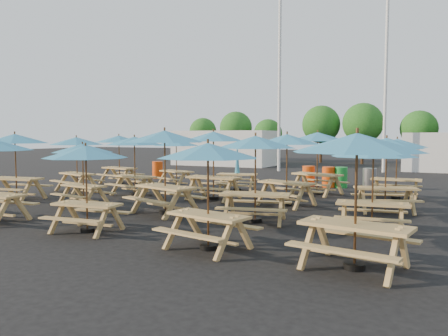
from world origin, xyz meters
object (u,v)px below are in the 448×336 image
at_px(waste_bin_3, 341,177).
at_px(picnic_unit_16, 357,150).
at_px(picnic_unit_3, 119,141).
at_px(picnic_unit_5, 83,151).
at_px(picnic_unit_9, 165,141).
at_px(picnic_unit_15, 318,140).
at_px(picnic_unit_8, 86,156).
at_px(picnic_unit_18, 387,147).
at_px(waste_bin_4, 369,179).
at_px(picnic_unit_19, 397,146).
at_px(picnic_unit_1, 15,142).
at_px(picnic_unit_2, 76,144).
at_px(waste_bin_2, 329,177).
at_px(picnic_unit_6, 134,144).
at_px(picnic_unit_13, 255,146).
at_px(picnic_unit_12, 208,156).
at_px(picnic_unit_17, 373,155).
at_px(picnic_unit_10, 213,140).
at_px(picnic_unit_7, 176,145).
at_px(waste_bin_1, 309,176).
at_px(picnic_unit_11, 237,170).
at_px(waste_bin_0, 158,170).

bearing_deg(waste_bin_3, picnic_unit_16, -77.71).
height_order(picnic_unit_3, picnic_unit_5, picnic_unit_3).
relative_size(picnic_unit_9, picnic_unit_15, 0.99).
xyz_separation_m(picnic_unit_5, waste_bin_3, (6.84, 9.20, -1.38)).
relative_size(picnic_unit_8, picnic_unit_9, 0.73).
distance_m(picnic_unit_18, waste_bin_4, 6.17).
bearing_deg(picnic_unit_16, picnic_unit_9, 162.61).
bearing_deg(waste_bin_4, picnic_unit_19, -63.12).
height_order(picnic_unit_1, picnic_unit_3, picnic_unit_1).
height_order(picnic_unit_18, picnic_unit_19, picnic_unit_18).
xyz_separation_m(picnic_unit_5, picnic_unit_15, (6.44, 6.35, 0.37)).
bearing_deg(picnic_unit_18, waste_bin_3, 93.69).
bearing_deg(picnic_unit_9, picnic_unit_2, 173.33).
xyz_separation_m(picnic_unit_3, waste_bin_2, (9.75, 3.03, -1.63)).
height_order(picnic_unit_6, picnic_unit_13, picnic_unit_13).
relative_size(picnic_unit_12, picnic_unit_18, 0.89).
distance_m(waste_bin_2, waste_bin_4, 1.82).
relative_size(picnic_unit_3, picnic_unit_17, 1.17).
distance_m(picnic_unit_12, waste_bin_4, 12.44).
bearing_deg(picnic_unit_10, picnic_unit_16, -44.42).
bearing_deg(picnic_unit_8, picnic_unit_6, 111.90).
distance_m(picnic_unit_1, picnic_unit_17, 12.65).
relative_size(picnic_unit_7, picnic_unit_16, 1.01).
relative_size(picnic_unit_2, picnic_unit_13, 1.01).
bearing_deg(picnic_unit_1, waste_bin_3, 34.66).
xyz_separation_m(picnic_unit_8, waste_bin_1, (2.24, 12.31, -1.40)).
xyz_separation_m(picnic_unit_8, picnic_unit_11, (-0.10, 9.20, -0.98)).
relative_size(picnic_unit_3, waste_bin_3, 2.86).
distance_m(picnic_unit_2, picnic_unit_9, 7.12).
bearing_deg(picnic_unit_1, picnic_unit_10, 19.16).
xyz_separation_m(waste_bin_0, waste_bin_1, (8.66, 0.06, 0.00)).
relative_size(picnic_unit_3, picnic_unit_16, 1.01).
distance_m(picnic_unit_10, picnic_unit_18, 6.09).
bearing_deg(picnic_unit_6, picnic_unit_7, 105.16).
bearing_deg(waste_bin_0, picnic_unit_17, -35.54).
bearing_deg(picnic_unit_15, waste_bin_4, 77.22).
distance_m(picnic_unit_15, picnic_unit_19, 3.00).
distance_m(picnic_unit_3, picnic_unit_11, 6.53).
height_order(picnic_unit_6, picnic_unit_10, picnic_unit_10).
xyz_separation_m(picnic_unit_2, picnic_unit_15, (9.54, 3.52, 0.18)).
bearing_deg(picnic_unit_16, picnic_unit_15, 117.73).
xyz_separation_m(picnic_unit_3, picnic_unit_6, (3.42, -3.18, -0.04)).
relative_size(picnic_unit_6, waste_bin_3, 2.85).
relative_size(picnic_unit_13, picnic_unit_17, 1.18).
xyz_separation_m(picnic_unit_1, waste_bin_2, (9.55, 9.13, -1.68)).
bearing_deg(waste_bin_3, picnic_unit_15, -97.85).
distance_m(picnic_unit_15, picnic_unit_17, 6.94).
relative_size(picnic_unit_10, waste_bin_1, 2.70).
height_order(picnic_unit_10, picnic_unit_19, picnic_unit_10).
relative_size(picnic_unit_12, waste_bin_4, 2.66).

